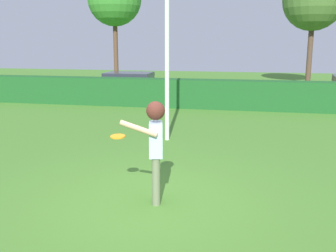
% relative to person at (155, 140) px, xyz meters
% --- Properties ---
extents(ground_plane, '(60.00, 60.00, 0.00)m').
position_rel_person_xyz_m(ground_plane, '(-0.14, 0.04, -1.11)').
color(ground_plane, '#477C2B').
extents(person, '(0.68, 0.68, 1.78)m').
position_rel_person_xyz_m(person, '(0.00, 0.00, 0.00)').
color(person, '#6D7757').
rests_on(person, ground).
extents(frisbee, '(0.26, 0.26, 0.04)m').
position_rel_person_xyz_m(frisbee, '(-0.72, 0.16, -0.01)').
color(frisbee, orange).
extents(lamppost, '(0.24, 0.24, 6.10)m').
position_rel_person_xyz_m(lamppost, '(-0.73, 4.42, 2.25)').
color(lamppost, silver).
rests_on(lamppost, ground).
extents(hedge_row, '(27.09, 0.90, 1.17)m').
position_rel_person_xyz_m(hedge_row, '(-0.14, 10.10, -0.53)').
color(hedge_row, '#1C5522').
rests_on(hedge_row, ground).
extents(parked_car_blue, '(4.24, 1.89, 1.25)m').
position_rel_person_xyz_m(parked_car_blue, '(-4.27, 12.16, -0.43)').
color(parked_car_blue, '#263FA5').
rests_on(parked_car_blue, ground).
extents(maple_tree, '(3.61, 3.61, 6.91)m').
position_rel_person_xyz_m(maple_tree, '(4.93, 19.57, 3.97)').
color(maple_tree, brown).
rests_on(maple_tree, ground).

